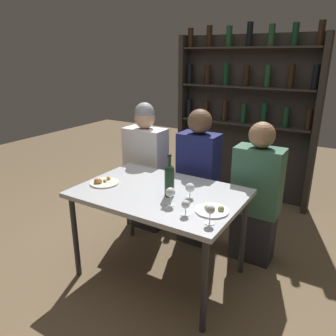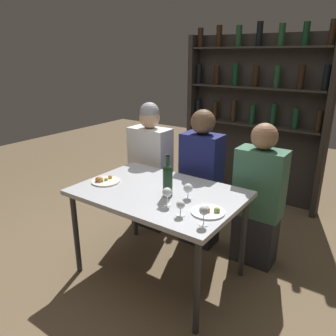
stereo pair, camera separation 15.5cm
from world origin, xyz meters
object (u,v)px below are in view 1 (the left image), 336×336
wine_glass_0 (210,210)px  wine_glass_2 (186,205)px  food_plate_1 (103,182)px  seated_person_center (198,181)px  seated_person_left (146,169)px  wine_glass_3 (170,193)px  seated_person_right (256,198)px  wine_glass_1 (190,188)px  food_plate_0 (212,210)px  wine_bottle (169,179)px

wine_glass_0 → wine_glass_2: size_ratio=1.22×
food_plate_1 → seated_person_center: bearing=55.7°
seated_person_left → seated_person_center: size_ratio=1.01×
wine_glass_3 → seated_person_center: bearing=102.6°
wine_glass_3 → food_plate_1: 0.68m
wine_glass_3 → seated_person_left: 1.12m
seated_person_right → wine_glass_1: bearing=-117.7°
food_plate_1 → seated_person_right: (1.05, 0.73, -0.17)m
wine_glass_3 → seated_person_right: seated_person_right is taller
wine_glass_3 → food_plate_0: (0.29, 0.06, -0.08)m
wine_glass_1 → seated_person_right: bearing=62.3°
wine_glass_0 → wine_glass_3: 0.36m
wine_glass_2 → seated_person_right: bearing=76.0°
wine_glass_2 → food_plate_0: 0.20m
wine_glass_2 → wine_glass_3: 0.18m
wine_glass_0 → wine_glass_2: (-0.18, 0.02, -0.02)m
wine_glass_1 → food_plate_0: wine_glass_1 is taller
wine_bottle → food_plate_0: (0.38, -0.07, -0.12)m
food_plate_1 → seated_person_center: (0.50, 0.73, -0.14)m
wine_bottle → food_plate_0: bearing=-10.9°
food_plate_1 → seated_person_right: size_ratio=0.19×
wine_glass_1 → seated_person_left: seated_person_left is taller
wine_bottle → wine_glass_2: (0.25, -0.21, -0.07)m
wine_glass_2 → food_plate_0: bearing=46.5°
food_plate_1 → seated_person_left: (-0.09, 0.73, -0.13)m
food_plate_0 → food_plate_1: bearing=-179.9°
wine_glass_0 → food_plate_1: wine_glass_0 is taller
wine_bottle → seated_person_center: bearing=97.5°
wine_glass_1 → food_plate_0: 0.27m
wine_glass_3 → food_plate_1: bearing=174.9°
seated_person_right → seated_person_center: bearing=180.0°
wine_glass_1 → seated_person_center: 0.68m
wine_bottle → seated_person_right: seated_person_right is taller
food_plate_0 → seated_person_left: size_ratio=0.17×
food_plate_0 → seated_person_left: seated_person_left is taller
wine_glass_1 → seated_person_center: size_ratio=0.09×
wine_glass_2 → seated_person_left: bearing=137.0°
wine_glass_2 → wine_glass_3: wine_glass_3 is taller
food_plate_0 → wine_bottle: bearing=169.1°
wine_glass_2 → food_plate_0: wine_glass_2 is taller
wine_glass_0 → wine_glass_1: size_ratio=1.13×
seated_person_left → seated_person_center: bearing=-0.0°
wine_glass_0 → food_plate_0: (-0.05, 0.16, -0.08)m
wine_glass_0 → wine_glass_3: wine_glass_3 is taller
wine_glass_3 → food_plate_1: size_ratio=0.56×
wine_glass_0 → seated_person_left: (-1.11, 0.89, -0.21)m
seated_person_center → wine_glass_0: bearing=-59.7°
wine_bottle → wine_glass_0: size_ratio=2.51×
wine_bottle → wine_glass_3: size_ratio=2.44×
wine_bottle → food_plate_1: wine_bottle is taller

